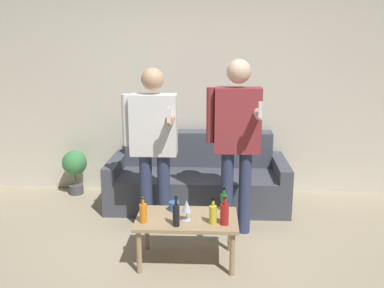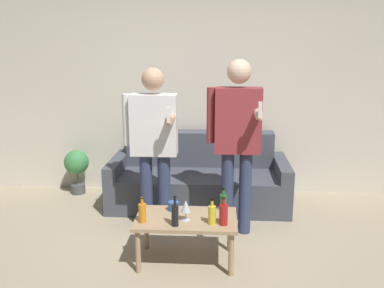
{
  "view_description": "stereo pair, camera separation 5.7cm",
  "coord_description": "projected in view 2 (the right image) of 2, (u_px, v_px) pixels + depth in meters",
  "views": [
    {
      "loc": [
        0.24,
        -3.16,
        1.89
      ],
      "look_at": [
        0.05,
        0.69,
        0.95
      ],
      "focal_mm": 40.0,
      "sensor_mm": 36.0,
      "label": 1
    },
    {
      "loc": [
        0.3,
        -3.16,
        1.89
      ],
      "look_at": [
        0.05,
        0.69,
        0.95
      ],
      "focal_mm": 40.0,
      "sensor_mm": 36.0,
      "label": 2
    }
  ],
  "objects": [
    {
      "name": "wine_glass_near",
      "position": [
        186.0,
        207.0,
        3.57
      ],
      "size": [
        0.08,
        0.08,
        0.18
      ],
      "color": "silver",
      "rests_on": "coffee_table"
    },
    {
      "name": "bottle_red",
      "position": [
        223.0,
        201.0,
        3.81
      ],
      "size": [
        0.06,
        0.06,
        0.2
      ],
      "color": "#23752D",
      "rests_on": "coffee_table"
    },
    {
      "name": "cup_on_table",
      "position": [
        173.0,
        206.0,
        3.8
      ],
      "size": [
        0.09,
        0.09,
        0.08
      ],
      "color": "#3366B2",
      "rests_on": "coffee_table"
    },
    {
      "name": "bottle_dark",
      "position": [
        142.0,
        212.0,
        3.55
      ],
      "size": [
        0.06,
        0.06,
        0.22
      ],
      "color": "orange",
      "rests_on": "coffee_table"
    },
    {
      "name": "potted_plant",
      "position": [
        77.0,
        165.0,
        5.34
      ],
      "size": [
        0.3,
        0.3,
        0.56
      ],
      "color": "#4C4C51",
      "rests_on": "ground_plane"
    },
    {
      "name": "person_standing_left",
      "position": [
        154.0,
        138.0,
        4.17
      ],
      "size": [
        0.53,
        0.43,
        1.64
      ],
      "color": "navy",
      "rests_on": "ground_plane"
    },
    {
      "name": "bottle_yellow",
      "position": [
        175.0,
        214.0,
        3.48
      ],
      "size": [
        0.06,
        0.06,
        0.25
      ],
      "color": "black",
      "rests_on": "coffee_table"
    },
    {
      "name": "couch",
      "position": [
        199.0,
        179.0,
        5.04
      ],
      "size": [
        2.05,
        0.88,
        0.81
      ],
      "color": "#474C56",
      "rests_on": "ground_plane"
    },
    {
      "name": "wall_back",
      "position": [
        195.0,
        85.0,
        5.26
      ],
      "size": [
        8.0,
        0.06,
        2.7
      ],
      "color": "beige",
      "rests_on": "ground_plane"
    },
    {
      "name": "bottle_orange",
      "position": [
        224.0,
        214.0,
        3.5
      ],
      "size": [
        0.07,
        0.07,
        0.24
      ],
      "color": "#B21E1E",
      "rests_on": "coffee_table"
    },
    {
      "name": "coffee_table",
      "position": [
        186.0,
        223.0,
        3.67
      ],
      "size": [
        0.87,
        0.53,
        0.41
      ],
      "color": "tan",
      "rests_on": "ground_plane"
    },
    {
      "name": "ground_plane",
      "position": [
        180.0,
        275.0,
        3.53
      ],
      "size": [
        16.0,
        16.0,
        0.0
      ],
      "primitive_type": "plane",
      "color": "tan"
    },
    {
      "name": "person_standing_right",
      "position": [
        237.0,
        134.0,
        4.09
      ],
      "size": [
        0.52,
        0.44,
        1.72
      ],
      "color": "navy",
      "rests_on": "ground_plane"
    },
    {
      "name": "bottle_green",
      "position": [
        212.0,
        214.0,
        3.51
      ],
      "size": [
        0.06,
        0.06,
        0.22
      ],
      "color": "yellow",
      "rests_on": "coffee_table"
    }
  ]
}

